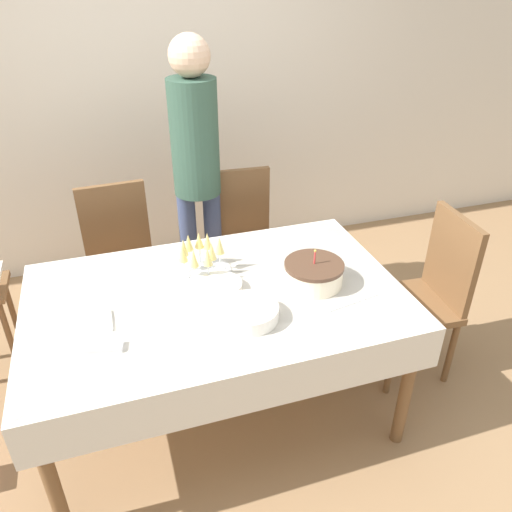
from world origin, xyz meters
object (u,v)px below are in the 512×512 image
plate_stack_main (249,313)px  plate_stack_dessert (219,287)px  dining_chair_far_right (243,239)px  person_standing (196,158)px  dining_chair_right_end (428,290)px  champagne_tray (200,255)px  birthday_cake (314,273)px  dining_chair_far_left (121,258)px

plate_stack_main → plate_stack_dessert: bearing=105.7°
plate_stack_dessert → dining_chair_far_right: bearing=66.6°
plate_stack_dessert → person_standing: 0.97m
dining_chair_right_end → champagne_tray: 1.26m
birthday_cake → dining_chair_far_left: bearing=132.9°
dining_chair_right_end → person_standing: 1.51m
dining_chair_far_right → plate_stack_dessert: dining_chair_far_right is taller
birthday_cake → person_standing: (-0.34, 0.99, 0.27)m
dining_chair_far_left → plate_stack_dessert: 0.96m
dining_chair_far_left → champagne_tray: size_ratio=3.21×
dining_chair_far_left → dining_chair_far_right: same height
dining_chair_right_end → plate_stack_dessert: bearing=178.5°
dining_chair_right_end → birthday_cake: 0.77m
dining_chair_far_left → birthday_cake: 1.27m
dining_chair_right_end → champagne_tray: (-1.20, 0.21, 0.32)m
plate_stack_main → dining_chair_far_right: bearing=74.8°
dining_chair_far_right → birthday_cake: (0.08, -0.91, 0.28)m
dining_chair_far_left → plate_stack_main: 1.20m
dining_chair_far_right → champagne_tray: 0.83m
dining_chair_right_end → champagne_tray: bearing=170.0°
champagne_tray → plate_stack_main: champagne_tray is taller
plate_stack_main → dining_chair_far_left: bearing=113.8°
dining_chair_far_left → plate_stack_dessert: bearing=-64.0°
dining_chair_right_end → birthday_cake: bearing=-176.2°
dining_chair_far_right → person_standing: size_ratio=0.54×
person_standing → dining_chair_right_end: bearing=-42.0°
dining_chair_far_left → plate_stack_main: (0.47, -1.08, 0.25)m
dining_chair_far_right → plate_stack_dessert: 0.94m
dining_chair_far_left → person_standing: 0.75m
birthday_cake → plate_stack_dessert: (-0.44, 0.08, -0.03)m
dining_chair_far_right → dining_chair_right_end: size_ratio=1.00×
dining_chair_far_left → birthday_cake: bearing=-47.1°
plate_stack_dessert → person_standing: bearing=83.7°
dining_chair_far_left → dining_chair_right_end: 1.78m
person_standing → dining_chair_far_right: bearing=-17.7°
dining_chair_right_end → birthday_cake: size_ratio=3.39×
dining_chair_far_right → dining_chair_right_end: same height
plate_stack_main → birthday_cake: bearing=24.2°
plate_stack_dessert → dining_chair_far_left: bearing=116.0°
dining_chair_right_end → plate_stack_main: bearing=-168.8°
dining_chair_far_right → champagne_tray: bearing=-122.0°
dining_chair_far_left → plate_stack_main: bearing=-66.2°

